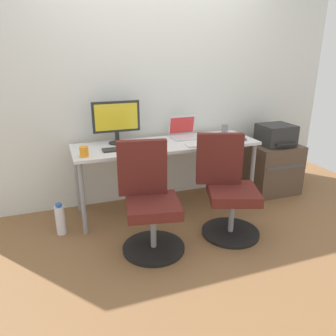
% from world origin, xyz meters
% --- Properties ---
extents(ground_plane, '(5.28, 5.28, 0.00)m').
position_xyz_m(ground_plane, '(0.00, 0.00, 0.00)').
color(ground_plane, brown).
extents(back_wall, '(4.40, 0.04, 2.60)m').
position_xyz_m(back_wall, '(0.00, 0.38, 1.30)').
color(back_wall, silver).
rests_on(back_wall, ground).
extents(desk, '(1.91, 0.61, 0.74)m').
position_xyz_m(desk, '(0.00, 0.00, 0.67)').
color(desk, silver).
rests_on(desk, ground).
extents(office_chair_left, '(0.54, 0.54, 0.94)m').
position_xyz_m(office_chair_left, '(-0.39, -0.67, 0.42)').
color(office_chair_left, black).
rests_on(office_chair_left, ground).
extents(office_chair_right, '(0.56, 0.56, 0.94)m').
position_xyz_m(office_chair_right, '(0.36, -0.67, 0.42)').
color(office_chair_right, black).
rests_on(office_chair_right, ground).
extents(side_cabinet, '(0.57, 0.49, 0.59)m').
position_xyz_m(side_cabinet, '(1.36, 0.00, 0.30)').
color(side_cabinet, brown).
rests_on(side_cabinet, ground).
extents(printer, '(0.38, 0.40, 0.24)m').
position_xyz_m(printer, '(1.36, 0.00, 0.71)').
color(printer, '#2D2D2D').
rests_on(printer, side_cabinet).
extents(water_bottle_on_floor, '(0.09, 0.09, 0.31)m').
position_xyz_m(water_bottle_on_floor, '(-1.12, -0.19, 0.15)').
color(water_bottle_on_floor, white).
rests_on(water_bottle_on_floor, ground).
extents(desktop_monitor, '(0.48, 0.18, 0.43)m').
position_xyz_m(desktop_monitor, '(-0.48, 0.16, 0.99)').
color(desktop_monitor, '#262626').
rests_on(desktop_monitor, desk).
extents(open_laptop, '(0.31, 0.26, 0.23)m').
position_xyz_m(open_laptop, '(0.27, 0.16, 0.79)').
color(open_laptop, silver).
rests_on(open_laptop, desk).
extents(keyboard_by_monitor, '(0.34, 0.12, 0.02)m').
position_xyz_m(keyboard_by_monitor, '(-0.50, -0.08, 0.75)').
color(keyboard_by_monitor, '#2D2D2D').
rests_on(keyboard_by_monitor, desk).
extents(keyboard_by_laptop, '(0.34, 0.12, 0.02)m').
position_xyz_m(keyboard_by_laptop, '(0.31, -0.21, 0.75)').
color(keyboard_by_laptop, silver).
rests_on(keyboard_by_laptop, desk).
extents(mouse_by_monitor, '(0.06, 0.10, 0.03)m').
position_xyz_m(mouse_by_monitor, '(0.82, -0.17, 0.75)').
color(mouse_by_monitor, '#515156').
rests_on(mouse_by_monitor, desk).
extents(mouse_by_laptop, '(0.06, 0.10, 0.03)m').
position_xyz_m(mouse_by_laptop, '(0.63, -0.14, 0.75)').
color(mouse_by_laptop, '#515156').
rests_on(mouse_by_laptop, desk).
extents(coffee_mug, '(0.08, 0.08, 0.09)m').
position_xyz_m(coffee_mug, '(-0.85, -0.19, 0.78)').
color(coffee_mug, orange).
rests_on(coffee_mug, desk).
extents(pen_cup, '(0.07, 0.07, 0.10)m').
position_xyz_m(pen_cup, '(0.78, 0.17, 0.79)').
color(pen_cup, slate).
rests_on(pen_cup, desk).
extents(phone_near_laptop, '(0.07, 0.14, 0.01)m').
position_xyz_m(phone_near_laptop, '(-0.03, 0.08, 0.74)').
color(phone_near_laptop, black).
rests_on(phone_near_laptop, desk).
extents(paper_pile, '(0.21, 0.30, 0.01)m').
position_xyz_m(paper_pile, '(0.61, 0.09, 0.74)').
color(paper_pile, white).
rests_on(paper_pile, desk).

